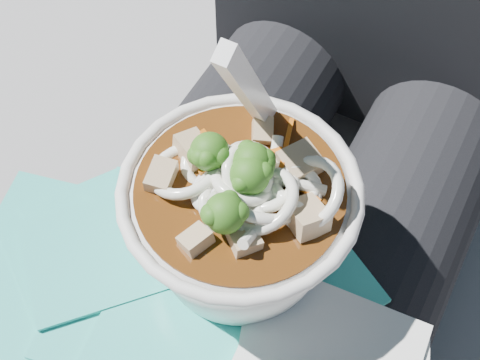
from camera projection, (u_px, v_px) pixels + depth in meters
The scene contains 5 objects.
stone_ledge at pixel (303, 281), 0.91m from camera, with size 1.00×0.50×0.44m, color slate.
lap at pixel (258, 279), 0.59m from camera, with size 0.31×0.48×0.14m.
person_body at pixel (304, 184), 0.61m from camera, with size 0.34×0.94×0.98m.
plastic_bag at pixel (163, 282), 0.50m from camera, with size 0.32×0.30×0.01m.
udon_bowl at pixel (241, 213), 0.46m from camera, with size 0.20×0.20×0.21m.
Camera 1 is at (0.11, -0.23, 1.05)m, focal length 50.00 mm.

